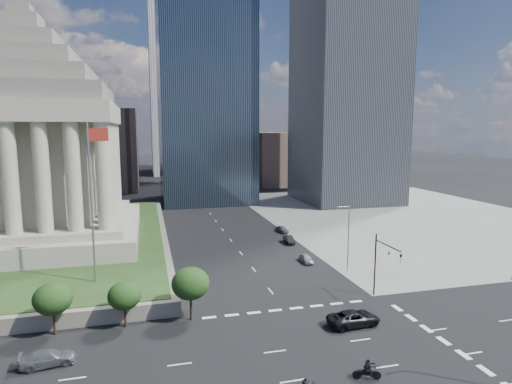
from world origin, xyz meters
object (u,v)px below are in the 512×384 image
object	(u,v)px
parked_sedan_near	(306,258)
motorcycle_lead	(367,369)
pickup_truck	(354,318)
suv_grey	(48,358)
flagpole	(92,194)
parked_sedan_mid	(289,240)
parked_sedan_far	(282,229)
war_memorial	(29,127)
traffic_signal_ne	(383,259)
street_lamp_north	(347,234)

from	to	relation	value
parked_sedan_near	motorcycle_lead	world-z (taller)	motorcycle_lead
pickup_truck	suv_grey	world-z (taller)	pickup_truck
flagpole	motorcycle_lead	xyz separation A→B (m)	(24.01, -25.32, -12.20)
parked_sedan_mid	flagpole	bearing A→B (deg)	-146.68
parked_sedan_near	parked_sedan_far	distance (m)	20.37
pickup_truck	suv_grey	bearing A→B (deg)	86.44
war_memorial	traffic_signal_ne	bearing A→B (deg)	-36.42
street_lamp_north	pickup_truck	bearing A→B (deg)	-113.89
traffic_signal_ne	street_lamp_north	xyz separation A→B (m)	(0.83, 11.30, 0.41)
war_memorial	street_lamp_north	size ratio (longest dim) A/B	3.90
suv_grey	parked_sedan_mid	bearing A→B (deg)	-52.97
flagpole	pickup_truck	bearing A→B (deg)	-29.68
motorcycle_lead	parked_sedan_far	bearing A→B (deg)	96.51
flagpole	street_lamp_north	bearing A→B (deg)	1.63
parked_sedan_near	parked_sedan_far	xyz separation A→B (m)	(2.50, 20.22, 0.01)
war_memorial	flagpole	distance (m)	28.16
flagpole	parked_sedan_mid	size ratio (longest dim) A/B	4.96
flagpole	parked_sedan_far	distance (m)	44.47
parked_sedan_far	suv_grey	bearing A→B (deg)	-139.58
flagpole	war_memorial	bearing A→B (deg)	116.89
suv_grey	traffic_signal_ne	bearing A→B (deg)	-88.77
motorcycle_lead	flagpole	bearing A→B (deg)	150.15
pickup_truck	parked_sedan_far	world-z (taller)	pickup_truck
flagpole	parked_sedan_mid	distance (m)	38.79
motorcycle_lead	suv_grey	bearing A→B (deg)	177.70
parked_sedan_far	motorcycle_lead	bearing A→B (deg)	-109.78
street_lamp_north	pickup_truck	xyz separation A→B (m)	(-7.44, -16.80, -4.86)
street_lamp_north	motorcycle_lead	world-z (taller)	street_lamp_north
pickup_truck	parked_sedan_far	xyz separation A→B (m)	(5.61, 42.47, -0.15)
flagpole	pickup_truck	size ratio (longest dim) A/B	3.45
parked_sedan_far	motorcycle_lead	xyz separation A→B (m)	(-9.32, -51.98, 0.26)
street_lamp_north	motorcycle_lead	distance (m)	28.97
parked_sedan_far	war_memorial	bearing A→B (deg)	173.74
parked_sedan_far	street_lamp_north	bearing A→B (deg)	-95.55
motorcycle_lead	parked_sedan_mid	bearing A→B (deg)	96.32
pickup_truck	parked_sedan_near	bearing A→B (deg)	-12.24
flagpole	parked_sedan_far	bearing A→B (deg)	38.66
street_lamp_north	parked_sedan_mid	xyz separation A→B (m)	(-3.21, 17.14, -5.00)
suv_grey	parked_sedan_far	world-z (taller)	suv_grey
flagpole	traffic_signal_ne	xyz separation A→B (m)	(34.33, -10.30, -7.86)
suv_grey	parked_sedan_near	xyz separation A→B (m)	(33.40, 22.63, -0.05)
flagpole	suv_grey	xyz separation A→B (m)	(-2.57, -16.18, -12.42)
war_memorial	motorcycle_lead	size ratio (longest dim) A/B	15.98
parked_sedan_mid	parked_sedan_far	bearing A→B (deg)	84.52
street_lamp_north	motorcycle_lead	size ratio (longest dim) A/B	4.10
motorcycle_lead	street_lamp_north	bearing A→B (deg)	83.72
flagpole	motorcycle_lead	size ratio (longest dim) A/B	8.19
street_lamp_north	parked_sedan_far	xyz separation A→B (m)	(-1.83, 25.67, -5.01)
flagpole	suv_grey	world-z (taller)	flagpole
traffic_signal_ne	flagpole	bearing A→B (deg)	163.29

